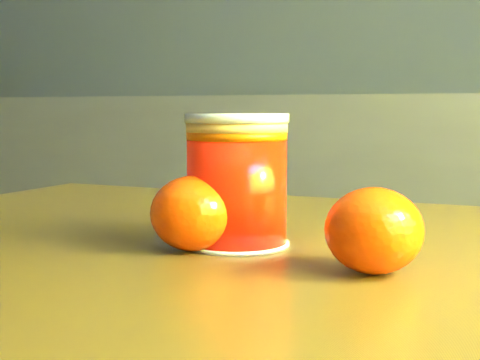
% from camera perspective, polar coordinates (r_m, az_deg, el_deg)
% --- Properties ---
extents(kitchen_counter, '(3.15, 0.60, 0.90)m').
position_cam_1_polar(kitchen_counter, '(1.97, -4.92, -6.22)').
color(kitchen_counter, '#4D4D52').
rests_on(kitchen_counter, ground).
extents(juice_glass, '(0.08, 0.08, 0.10)m').
position_cam_1_polar(juice_glass, '(0.54, -0.27, -0.08)').
color(juice_glass, '#FF1C05').
rests_on(juice_glass, table).
extents(orange_front, '(0.07, 0.07, 0.06)m').
position_cam_1_polar(orange_front, '(0.52, -4.02, -2.85)').
color(orange_front, '#FF4305').
rests_on(orange_front, table).
extents(orange_back, '(0.07, 0.07, 0.06)m').
position_cam_1_polar(orange_back, '(0.46, 11.36, -4.25)').
color(orange_back, '#FF4305').
rests_on(orange_back, table).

